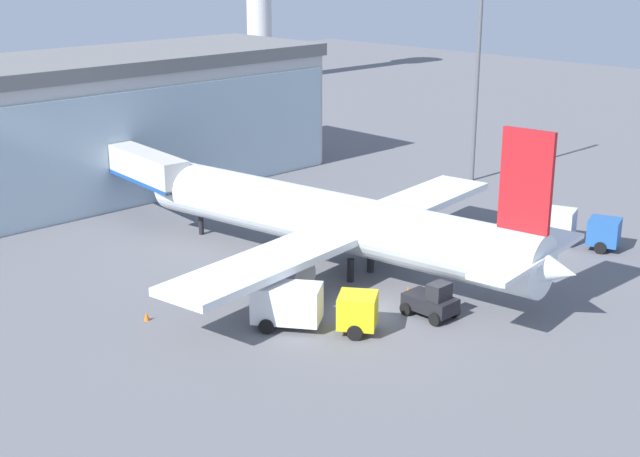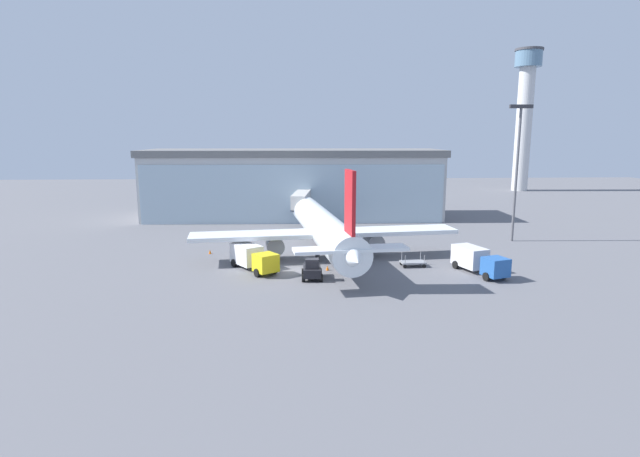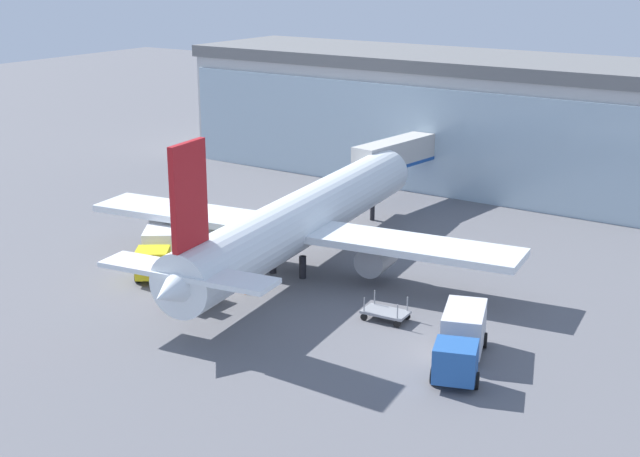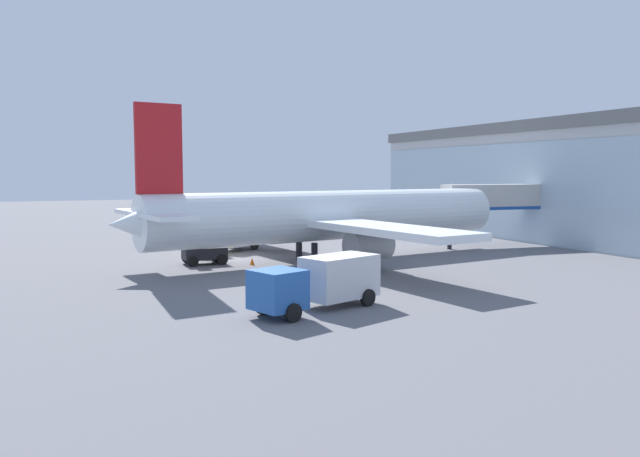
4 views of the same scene
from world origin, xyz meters
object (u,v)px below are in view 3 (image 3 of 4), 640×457
object	(u,v)px
catering_truck	(159,249)
safety_cone_wingtip	(171,225)
jet_bridge	(405,152)
airplane	(300,220)
fuel_truck	(461,338)
baggage_cart	(386,312)
safety_cone_nose	(246,290)
pushback_tug	(192,290)

from	to	relation	value
catering_truck	safety_cone_wingtip	xyz separation A→B (m)	(-6.08, 7.87, -1.19)
jet_bridge	airplane	world-z (taller)	airplane
fuel_truck	airplane	bearing A→B (deg)	-135.35
baggage_cart	safety_cone_nose	bearing A→B (deg)	-176.76
airplane	catering_truck	size ratio (longest dim) A/B	4.84
pushback_tug	catering_truck	bearing A→B (deg)	59.12
jet_bridge	safety_cone_wingtip	size ratio (longest dim) A/B	23.86
fuel_truck	safety_cone_wingtip	world-z (taller)	fuel_truck
airplane	pushback_tug	xyz separation A→B (m)	(-1.81, -9.70, -2.54)
fuel_truck	safety_cone_wingtip	distance (m)	32.44
airplane	safety_cone_nose	bearing A→B (deg)	172.96
baggage_cart	jet_bridge	bearing A→B (deg)	112.23
jet_bridge	fuel_truck	size ratio (longest dim) A/B	1.72
airplane	fuel_truck	xyz separation A→B (m)	(16.29, -8.24, -2.05)
pushback_tug	safety_cone_wingtip	bearing A→B (deg)	47.22
pushback_tug	fuel_truck	bearing A→B (deg)	-84.99
jet_bridge	airplane	distance (m)	20.53
pushback_tug	safety_cone_nose	distance (m)	3.85
jet_bridge	catering_truck	size ratio (longest dim) A/B	1.81
baggage_cart	fuel_truck	bearing A→B (deg)	-28.88
baggage_cart	catering_truck	bearing A→B (deg)	178.11
fuel_truck	baggage_cart	world-z (taller)	fuel_truck
catering_truck	airplane	bearing A→B (deg)	89.85
jet_bridge	baggage_cart	bearing A→B (deg)	-147.58
airplane	catering_truck	bearing A→B (deg)	117.40
pushback_tug	safety_cone_nose	xyz separation A→B (m)	(1.82, 3.31, -0.70)
airplane	baggage_cart	xyz separation A→B (m)	(9.90, -5.21, -3.02)
pushback_tug	safety_cone_wingtip	size ratio (longest dim) A/B	5.84
fuel_truck	safety_cone_nose	xyz separation A→B (m)	(-16.28, 1.86, -1.19)
fuel_truck	safety_cone_nose	distance (m)	16.43
jet_bridge	airplane	xyz separation A→B (m)	(2.44, -20.36, -0.96)
pushback_tug	safety_cone_nose	world-z (taller)	pushback_tug
airplane	safety_cone_nose	xyz separation A→B (m)	(0.01, -6.39, -3.24)
jet_bridge	catering_truck	bearing A→B (deg)	173.93
baggage_cart	safety_cone_wingtip	distance (m)	25.40
airplane	safety_cone_wingtip	xyz separation A→B (m)	(-14.42, 2.13, -3.24)
jet_bridge	pushback_tug	size ratio (longest dim) A/B	4.08
baggage_cart	pushback_tug	xyz separation A→B (m)	(-11.71, -4.49, 0.47)
safety_cone_wingtip	baggage_cart	bearing A→B (deg)	-16.81
airplane	baggage_cart	distance (m)	11.58
jet_bridge	safety_cone_nose	size ratio (longest dim) A/B	23.86
catering_truck	fuel_truck	world-z (taller)	same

